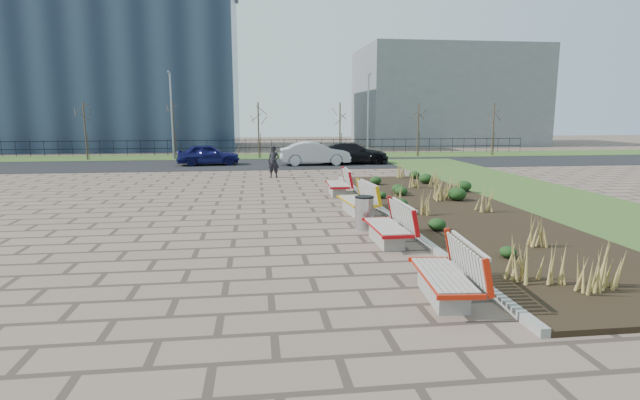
{
  "coord_description": "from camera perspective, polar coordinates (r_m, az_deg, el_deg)",
  "views": [
    {
      "loc": [
        -0.21,
        -10.34,
        3.23
      ],
      "look_at": [
        1.5,
        3.0,
        0.9
      ],
      "focal_mm": 28.0,
      "sensor_mm": 36.0,
      "label": 1
    }
  ],
  "objects": [
    {
      "name": "building_glass",
      "position": [
        55.02,
        -31.49,
        12.89
      ],
      "size": [
        40.0,
        14.0,
        15.0
      ],
      "primitive_type": "cube",
      "color": "#192338",
      "rests_on": "ground"
    },
    {
      "name": "car_silver",
      "position": [
        31.72,
        -0.58,
        5.35
      ],
      "size": [
        4.42,
        1.58,
        1.45
      ],
      "primitive_type": "imported",
      "rotation": [
        0.0,
        0.0,
        1.58
      ],
      "color": "#ABADB3",
      "rests_on": "road"
    },
    {
      "name": "tree_f",
      "position": [
        41.11,
        19.17,
        7.64
      ],
      "size": [
        1.4,
        1.4,
        4.0
      ],
      "primitive_type": null,
      "color": "#4C3D2D",
      "rests_on": "grass_verge_far"
    },
    {
      "name": "bench_d",
      "position": [
        20.07,
        1.97,
        2.01
      ],
      "size": [
        0.99,
        2.14,
        1.0
      ],
      "primitive_type": null,
      "rotation": [
        0.0,
        0.0,
        -0.04
      ],
      "color": "#B90C16",
      "rests_on": "ground"
    },
    {
      "name": "grass_verge_far",
      "position": [
        38.47,
        -6.99,
        4.98
      ],
      "size": [
        80.0,
        5.0,
        0.04
      ],
      "primitive_type": "cube",
      "color": "#33511E",
      "rests_on": "ground"
    },
    {
      "name": "car_blue",
      "position": [
        32.44,
        -12.65,
        5.1
      ],
      "size": [
        4.05,
        2.01,
        1.33
      ],
      "primitive_type": "imported",
      "rotation": [
        0.0,
        0.0,
        1.69
      ],
      "color": "#11124D",
      "rests_on": "road"
    },
    {
      "name": "bench_b",
      "position": [
        12.63,
        7.61,
        -2.74
      ],
      "size": [
        0.93,
        2.11,
        1.0
      ],
      "primitive_type": null,
      "rotation": [
        0.0,
        0.0,
        0.01
      ],
      "color": "#B70C10",
      "rests_on": "ground"
    },
    {
      "name": "tree_e",
      "position": [
        38.83,
        11.14,
        7.9
      ],
      "size": [
        1.4,
        1.4,
        4.0
      ],
      "primitive_type": null,
      "color": "#4C3D2D",
      "rests_on": "grass_verge_far"
    },
    {
      "name": "building_grey",
      "position": [
        56.13,
        14.09,
        11.36
      ],
      "size": [
        18.0,
        12.0,
        10.0
      ],
      "primitive_type": "cube",
      "color": "slate",
      "rests_on": "ground"
    },
    {
      "name": "car_black",
      "position": [
        32.63,
        3.74,
        5.37
      ],
      "size": [
        4.83,
        2.36,
        1.35
      ],
      "primitive_type": "imported",
      "rotation": [
        0.0,
        0.0,
        1.47
      ],
      "color": "black",
      "rests_on": "road"
    },
    {
      "name": "lamp_east",
      "position": [
        37.25,
        5.5,
        9.51
      ],
      "size": [
        0.24,
        0.6,
        6.0
      ],
      "primitive_type": null,
      "color": "gray",
      "rests_on": "grass_verge_far"
    },
    {
      "name": "tree_b",
      "position": [
        37.31,
        -16.38,
        7.62
      ],
      "size": [
        1.4,
        1.4,
        4.0
      ],
      "primitive_type": null,
      "color": "#4C3D2D",
      "rests_on": "grass_verge_far"
    },
    {
      "name": "railing_fence",
      "position": [
        39.92,
        -7.02,
        6.05
      ],
      "size": [
        44.0,
        0.1,
        1.2
      ],
      "primitive_type": null,
      "color": "black",
      "rests_on": "grass_verge_far"
    },
    {
      "name": "ground",
      "position": [
        10.83,
        -5.92,
        -7.58
      ],
      "size": [
        120.0,
        120.0,
        0.0
      ],
      "primitive_type": "plane",
      "color": "#735C4F",
      "rests_on": "ground"
    },
    {
      "name": "litter_bin",
      "position": [
        14.11,
        5.06,
        -1.51
      ],
      "size": [
        0.52,
        0.52,
        0.93
      ],
      "primitive_type": "cylinder",
      "color": "#B2B2B7",
      "rests_on": "ground"
    },
    {
      "name": "grass_verge_near",
      "position": [
        19.27,
        28.42,
        -0.96
      ],
      "size": [
        5.0,
        38.0,
        0.04
      ],
      "primitive_type": "cube",
      "color": "#33511E",
      "rests_on": "ground"
    },
    {
      "name": "road",
      "position": [
        32.5,
        -6.91,
        4.08
      ],
      "size": [
        80.0,
        7.0,
        0.02
      ],
      "primitive_type": "cube",
      "color": "black",
      "rests_on": "ground"
    },
    {
      "name": "tree_d",
      "position": [
        37.38,
        2.29,
        8.01
      ],
      "size": [
        1.4,
        1.4,
        4.0
      ],
      "primitive_type": null,
      "color": "#4C3D2D",
      "rests_on": "grass_verge_far"
    },
    {
      "name": "tree_a",
      "position": [
        38.7,
        -25.25,
        7.15
      ],
      "size": [
        1.4,
        1.4,
        4.0
      ],
      "primitive_type": null,
      "color": "#4C3D2D",
      "rests_on": "grass_verge_far"
    },
    {
      "name": "tree_c",
      "position": [
        36.86,
        -7.04,
        7.92
      ],
      "size": [
        1.4,
        1.4,
        4.0
      ],
      "primitive_type": null,
      "color": "#4C3D2D",
      "rests_on": "grass_verge_far"
    },
    {
      "name": "bench_a",
      "position": [
        9.09,
        13.88,
        -7.96
      ],
      "size": [
        1.08,
        2.17,
        1.0
      ],
      "primitive_type": null,
      "rotation": [
        0.0,
        0.0,
        -0.09
      ],
      "color": "red",
      "rests_on": "ground"
    },
    {
      "name": "planting_bed",
      "position": [
        16.94,
        15.26,
        -1.34
      ],
      "size": [
        4.5,
        18.0,
        0.1
      ],
      "primitive_type": "cube",
      "color": "black",
      "rests_on": "ground"
    },
    {
      "name": "pedestrian",
      "position": [
        25.59,
        -5.32,
        4.37
      ],
      "size": [
        0.67,
        0.53,
        1.62
      ],
      "primitive_type": "imported",
      "rotation": [
        0.0,
        0.0,
        -0.27
      ],
      "color": "black",
      "rests_on": "ground"
    },
    {
      "name": "bench_c",
      "position": [
        16.29,
        4.16,
        0.16
      ],
      "size": [
        1.09,
        2.17,
        1.0
      ],
      "primitive_type": null,
      "rotation": [
        0.0,
        0.0,
        0.09
      ],
      "color": "#E6A40C",
      "rests_on": "ground"
    },
    {
      "name": "lamp_west",
      "position": [
        36.8,
        -16.57,
        9.14
      ],
      "size": [
        0.24,
        0.6,
        6.0
      ],
      "primitive_type": null,
      "color": "gray",
      "rests_on": "grass_verge_far"
    },
    {
      "name": "planting_curb",
      "position": [
        16.19,
        7.62,
        -1.49
      ],
      "size": [
        0.16,
        18.0,
        0.15
      ],
      "primitive_type": "cube",
      "color": "gray",
      "rests_on": "ground"
    }
  ]
}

